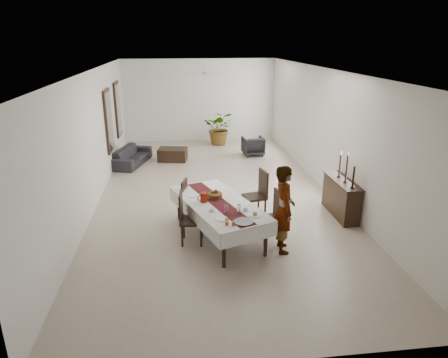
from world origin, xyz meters
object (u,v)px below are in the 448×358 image
Objects in this scene: red_pitcher at (204,197)px; sideboard_body at (341,198)px; woman at (284,209)px; sofa at (132,156)px; dining_table_top at (218,204)px.

red_pitcher reaches higher than sideboard_body.
woman is 0.92× the size of sofa.
woman reaches higher than sofa.
red_pitcher is 1.67m from woman.
sofa is (-2.28, 5.41, -0.45)m from dining_table_top.
dining_table_top is at bearing -11.24° from red_pitcher.
red_pitcher is 0.12× the size of woman.
woman is at bearing -140.62° from sideboard_body.
red_pitcher is at bearing -142.89° from sofa.
sideboard_body is at bearing -46.65° from woman.
red_pitcher reaches higher than sofa.
woman is 7.07m from sofa.
red_pitcher is 0.11× the size of sofa.
sideboard_body is (2.95, 0.73, -0.31)m from dining_table_top.
dining_table_top is at bearing 62.31° from woman.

